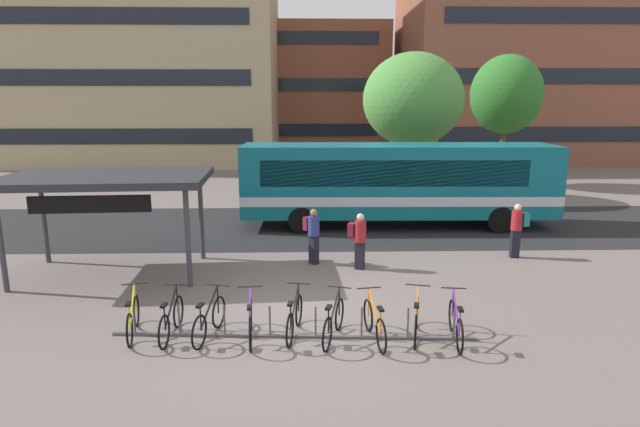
# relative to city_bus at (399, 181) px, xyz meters

# --- Properties ---
(ground) EXTENTS (200.00, 200.00, 0.00)m
(ground) POSITION_rel_city_bus_xyz_m (-3.72, -9.09, -1.78)
(ground) COLOR #6B605B
(bus_lane_asphalt) EXTENTS (80.00, 7.20, 0.01)m
(bus_lane_asphalt) POSITION_rel_city_bus_xyz_m (-3.72, 0.00, -1.77)
(bus_lane_asphalt) COLOR #232326
(bus_lane_asphalt) RESTS_ON ground
(city_bus) EXTENTS (12.07, 2.78, 3.20)m
(city_bus) POSITION_rel_city_bus_xyz_m (0.00, 0.00, 0.00)
(city_bus) COLOR #0F6070
(city_bus) RESTS_ON ground
(bike_rack) EXTENTS (7.61, 0.52, 0.70)m
(bike_rack) POSITION_rel_city_bus_xyz_m (-3.91, -9.86, -1.68)
(bike_rack) COLOR #47474C
(bike_rack) RESTS_ON ground
(parked_bicycle_yellow_0) EXTENTS (0.53, 1.70, 0.99)m
(parked_bicycle_yellow_0) POSITION_rel_city_bus_xyz_m (-7.26, -9.68, -1.39)
(parked_bicycle_yellow_0) COLOR black
(parked_bicycle_yellow_0) RESTS_ON ground
(parked_bicycle_black_1) EXTENTS (0.52, 1.72, 0.99)m
(parked_bicycle_black_1) POSITION_rel_city_bus_xyz_m (-6.44, -9.77, -1.39)
(parked_bicycle_black_1) COLOR black
(parked_bicycle_black_1) RESTS_ON ground
(parked_bicycle_black_2) EXTENTS (0.57, 1.69, 0.99)m
(parked_bicycle_black_2) POSITION_rel_city_bus_xyz_m (-5.65, -9.80, -1.39)
(parked_bicycle_black_2) COLOR black
(parked_bicycle_black_2) RESTS_ON ground
(parked_bicycle_purple_3) EXTENTS (0.52, 1.72, 0.99)m
(parked_bicycle_purple_3) POSITION_rel_city_bus_xyz_m (-4.78, -9.92, -1.39)
(parked_bicycle_purple_3) COLOR black
(parked_bicycle_purple_3) RESTS_ON ground
(parked_bicycle_black_4) EXTENTS (0.52, 1.71, 0.99)m
(parked_bicycle_black_4) POSITION_rel_city_bus_xyz_m (-3.88, -9.75, -1.39)
(parked_bicycle_black_4) COLOR black
(parked_bicycle_black_4) RESTS_ON ground
(parked_bicycle_black_5) EXTENTS (0.67, 1.66, 0.99)m
(parked_bicycle_black_5) POSITION_rel_city_bus_xyz_m (-3.07, -9.98, -1.39)
(parked_bicycle_black_5) COLOR black
(parked_bicycle_black_5) RESTS_ON ground
(parked_bicycle_orange_6) EXTENTS (0.52, 1.71, 0.99)m
(parked_bicycle_orange_6) POSITION_rel_city_bus_xyz_m (-2.24, -10.06, -1.39)
(parked_bicycle_orange_6) COLOR black
(parked_bicycle_orange_6) RESTS_ON ground
(parked_bicycle_orange_7) EXTENTS (0.59, 1.69, 0.99)m
(parked_bicycle_orange_7) POSITION_rel_city_bus_xyz_m (-1.35, -9.91, -1.39)
(parked_bicycle_orange_7) COLOR black
(parked_bicycle_orange_7) RESTS_ON ground
(parked_bicycle_purple_8) EXTENTS (0.52, 1.72, 0.99)m
(parked_bicycle_purple_8) POSITION_rel_city_bus_xyz_m (-0.58, -10.12, -1.39)
(parked_bicycle_purple_8) COLOR black
(parked_bicycle_purple_8) RESTS_ON ground
(transit_shelter) EXTENTS (5.67, 3.65, 2.86)m
(transit_shelter) POSITION_rel_city_bus_xyz_m (-9.13, -5.63, 0.89)
(transit_shelter) COLOR #38383D
(transit_shelter) RESTS_ON ground
(commuter_maroon_pack_0) EXTENTS (0.60, 0.48, 1.67)m
(commuter_maroon_pack_0) POSITION_rel_city_bus_xyz_m (-2.09, -5.35, -0.82)
(commuter_maroon_pack_0) COLOR black
(commuter_maroon_pack_0) RESTS_ON ground
(commuter_teal_pack_1) EXTENTS (0.53, 0.35, 1.72)m
(commuter_teal_pack_1) POSITION_rel_city_bus_xyz_m (2.98, -4.34, -0.78)
(commuter_teal_pack_1) COLOR black
(commuter_teal_pack_1) RESTS_ON ground
(commuter_maroon_pack_2) EXTENTS (0.57, 0.60, 1.70)m
(commuter_maroon_pack_2) POSITION_rel_city_bus_xyz_m (-3.43, -4.79, -0.79)
(commuter_maroon_pack_2) COLOR black
(commuter_maroon_pack_2) RESTS_ON ground
(street_tree_0) EXTENTS (4.93, 4.93, 7.19)m
(street_tree_0) POSITION_rel_city_bus_xyz_m (1.65, 6.07, 3.13)
(street_tree_0) COLOR brown
(street_tree_0) RESTS_ON ground
(street_tree_1) EXTENTS (3.98, 3.98, 7.40)m
(street_tree_1) POSITION_rel_city_bus_xyz_m (7.67, 9.73, 3.41)
(street_tree_1) COLOR brown
(street_tree_1) RESTS_ON ground
(building_left_wing) EXTENTS (22.77, 11.54, 20.04)m
(building_left_wing) POSITION_rel_city_bus_xyz_m (-17.43, 22.85, 8.24)
(building_left_wing) COLOR tan
(building_left_wing) RESTS_ON ground
(building_right_wing) EXTENTS (23.08, 12.61, 16.43)m
(building_right_wing) POSITION_rel_city_bus_xyz_m (16.20, 24.16, 6.44)
(building_right_wing) COLOR brown
(building_right_wing) RESTS_ON ground
(building_centre_block) EXTENTS (19.92, 11.66, 11.67)m
(building_centre_block) POSITION_rel_city_bus_xyz_m (-6.11, 32.15, 4.06)
(building_centre_block) COLOR brown
(building_centre_block) RESTS_ON ground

